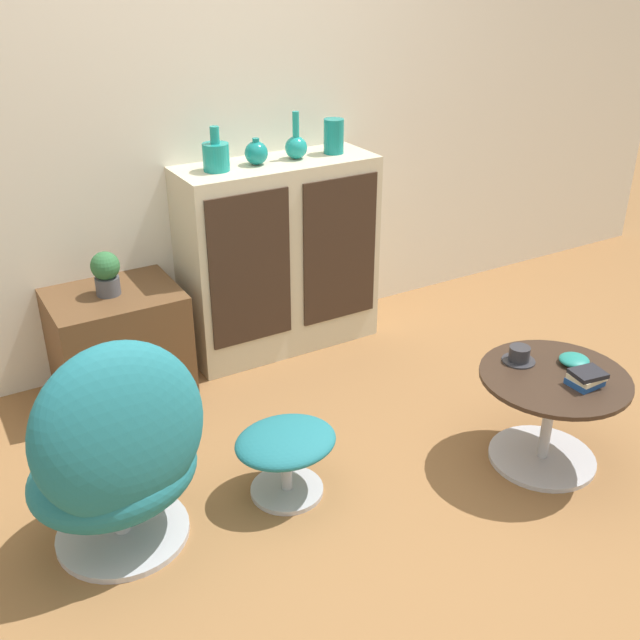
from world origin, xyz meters
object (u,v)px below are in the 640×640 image
at_px(ottoman, 286,448).
at_px(sideboard, 279,257).
at_px(tv_console, 119,343).
at_px(coffee_table, 550,409).
at_px(egg_chair, 117,454).
at_px(vase_leftmost, 216,156).
at_px(bowl, 574,360).
at_px(book_stack, 586,378).
at_px(vase_inner_right, 296,146).
at_px(potted_plant, 106,272).
at_px(vase_inner_left, 256,153).
at_px(teacup, 519,355).
at_px(vase_rightmost, 334,136).

bearing_deg(ottoman, sideboard, 63.24).
bearing_deg(tv_console, coffee_table, -46.80).
bearing_deg(egg_chair, vase_leftmost, 51.15).
bearing_deg(ottoman, bowl, -16.08).
bearing_deg(tv_console, bowl, -43.60).
bearing_deg(book_stack, vase_inner_right, 104.05).
distance_m(vase_inner_right, book_stack, 1.72).
xyz_separation_m(sideboard, coffee_table, (0.45, -1.45, -0.24)).
relative_size(sideboard, ottoman, 2.51).
relative_size(sideboard, potted_plant, 4.92).
distance_m(vase_inner_left, teacup, 1.52).
xyz_separation_m(sideboard, potted_plant, (-0.88, -0.04, 0.12)).
relative_size(vase_leftmost, potted_plant, 1.00).
distance_m(ottoman, vase_inner_right, 1.53).
distance_m(vase_inner_right, vase_rightmost, 0.21).
bearing_deg(egg_chair, coffee_table, -13.48).
xyz_separation_m(vase_inner_right, teacup, (0.30, -1.30, -0.61)).
distance_m(ottoman, coffee_table, 1.07).
relative_size(coffee_table, vase_leftmost, 2.90).
xyz_separation_m(egg_chair, teacup, (1.57, -0.23, 0.04)).
xyz_separation_m(sideboard, bowl, (0.58, -1.43, -0.07)).
relative_size(vase_leftmost, vase_rightmost, 1.20).
distance_m(vase_inner_left, potted_plant, 0.89).
height_order(coffee_table, vase_leftmost, vase_leftmost).
xyz_separation_m(vase_inner_right, potted_plant, (-0.99, -0.05, -0.43)).
distance_m(sideboard, potted_plant, 0.89).
bearing_deg(bowl, vase_rightmost, 100.43).
bearing_deg(vase_rightmost, bowl, -79.57).
bearing_deg(vase_leftmost, vase_inner_right, 0.00).
height_order(vase_rightmost, potted_plant, vase_rightmost).
xyz_separation_m(egg_chair, vase_inner_right, (1.28, 1.07, 0.65)).
height_order(sideboard, vase_inner_left, vase_inner_left).
bearing_deg(vase_rightmost, potted_plant, -177.84).
bearing_deg(ottoman, vase_inner_right, 59.02).
distance_m(vase_rightmost, book_stack, 1.69).
xyz_separation_m(coffee_table, teacup, (-0.05, 0.15, 0.19)).
relative_size(egg_chair, coffee_table, 1.42).
bearing_deg(coffee_table, book_stack, -67.41).
relative_size(ottoman, potted_plant, 1.96).
xyz_separation_m(tv_console, vase_inner_right, (0.98, 0.05, 0.79)).
distance_m(ottoman, bowl, 1.20).
height_order(tv_console, ottoman, tv_console).
height_order(potted_plant, bowl, potted_plant).
bearing_deg(vase_inner_left, vase_rightmost, 0.00).
relative_size(potted_plant, teacup, 1.50).
bearing_deg(teacup, ottoman, 168.24).
relative_size(coffee_table, bowl, 4.89).
xyz_separation_m(sideboard, ottoman, (-0.55, -1.10, -0.28)).
bearing_deg(ottoman, coffee_table, -19.36).
bearing_deg(teacup, vase_inner_right, 102.95).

